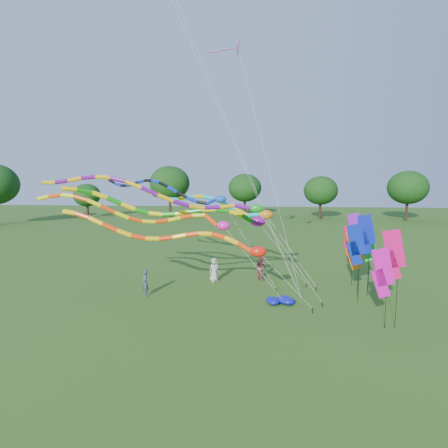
# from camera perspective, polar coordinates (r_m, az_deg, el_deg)

# --- Properties ---
(ground) EXTENTS (160.00, 160.00, 0.00)m
(ground) POSITION_cam_1_polar(r_m,az_deg,el_deg) (18.74, 5.15, -15.75)
(ground) COLOR #215115
(ground) RESTS_ON ground
(tree_ring) EXTENTS (119.42, 121.28, 9.70)m
(tree_ring) POSITION_cam_1_polar(r_m,az_deg,el_deg) (12.65, 22.45, -2.26)
(tree_ring) COLOR #382314
(tree_ring) RESTS_ON ground
(tube_kite_red) EXTENTS (13.70, 1.21, 6.03)m
(tube_kite_red) POSITION_cam_1_polar(r_m,az_deg,el_deg) (20.91, -5.76, -2.11)
(tube_kite_red) COLOR black
(tube_kite_red) RESTS_ON ground
(tube_kite_orange) EXTENTS (13.28, 1.93, 6.97)m
(tube_kite_orange) POSITION_cam_1_polar(r_m,az_deg,el_deg) (21.14, -10.34, 1.34)
(tube_kite_orange) COLOR black
(tube_kite_orange) RESTS_ON ground
(tube_kite_purple) EXTENTS (15.62, 1.41, 8.04)m
(tube_kite_purple) POSITION_cam_1_polar(r_m,az_deg,el_deg) (20.92, -8.03, 4.26)
(tube_kite_purple) COLOR black
(tube_kite_purple) RESTS_ON ground
(tube_kite_blue) EXTENTS (12.57, 4.91, 7.75)m
(tube_kite_blue) POSITION_cam_1_polar(r_m,az_deg,el_deg) (26.32, -7.83, 4.96)
(tube_kite_blue) COLOR black
(tube_kite_blue) RESTS_ON ground
(tube_kite_cyan) EXTENTS (14.10, 5.92, 7.55)m
(tube_kite_cyan) POSITION_cam_1_polar(r_m,az_deg,el_deg) (27.06, -2.53, 3.27)
(tube_kite_cyan) COLOR black
(tube_kite_cyan) RESTS_ON ground
(tube_kite_green) EXTENTS (14.20, 4.21, 7.36)m
(tube_kite_green) POSITION_cam_1_polar(r_m,az_deg,el_deg) (23.05, -4.99, 1.90)
(tube_kite_green) COLOR black
(tube_kite_green) RESTS_ON ground
(delta_kite_high_c) EXTENTS (6.37, 6.68, 17.60)m
(delta_kite_high_c) POSITION_cam_1_polar(r_m,az_deg,el_deg) (28.70, 2.09, 25.48)
(delta_kite_high_c) COLOR black
(delta_kite_high_c) RESTS_ON ground
(banner_pole_blue_a) EXTENTS (1.16, 0.08, 4.70)m
(banner_pole_blue_a) POSITION_cam_1_polar(r_m,az_deg,el_deg) (22.84, 19.44, -2.99)
(banner_pole_blue_a) COLOR black
(banner_pole_blue_a) RESTS_ON ground
(banner_pole_orange) EXTENTS (1.16, 0.22, 4.13)m
(banner_pole_orange) POSITION_cam_1_polar(r_m,az_deg,el_deg) (24.31, 19.30, -3.77)
(banner_pole_orange) COLOR black
(banner_pole_orange) RESTS_ON ground
(banner_pole_violet) EXTENTS (1.16, 0.12, 4.86)m
(banner_pole_violet) POSITION_cam_1_polar(r_m,az_deg,el_deg) (27.79, 19.24, -0.95)
(banner_pole_violet) COLOR black
(banner_pole_violet) RESTS_ON ground
(banner_pole_blue_b) EXTENTS (1.15, 0.33, 5.12)m
(banner_pole_blue_b) POSITION_cam_1_polar(r_m,az_deg,el_deg) (24.19, 20.79, -1.53)
(banner_pole_blue_b) COLOR black
(banner_pole_blue_b) RESTS_ON ground
(banner_pole_red) EXTENTS (1.11, 0.51, 4.24)m
(banner_pole_red) POSITION_cam_1_polar(r_m,az_deg,el_deg) (26.29, 18.62, -2.70)
(banner_pole_red) COLOR black
(banner_pole_red) RESTS_ON ground
(banner_pole_magenta_a) EXTENTS (1.16, 0.12, 4.00)m
(banner_pole_magenta_a) POSITION_cam_1_polar(r_m,az_deg,el_deg) (19.50, 22.97, -6.91)
(banner_pole_magenta_a) COLOR black
(banner_pole_magenta_a) RESTS_ON ground
(banner_pole_magenta_b) EXTENTS (1.11, 0.50, 4.87)m
(banner_pole_magenta_b) POSITION_cam_1_polar(r_m,az_deg,el_deg) (19.64, 24.39, -4.31)
(banner_pole_magenta_b) COLOR black
(banner_pole_magenta_b) RESTS_ON ground
(banner_pole_green) EXTENTS (1.16, 0.25, 4.37)m
(banner_pole_green) POSITION_cam_1_polar(r_m,az_deg,el_deg) (25.70, 20.85, -2.73)
(banner_pole_green) COLOR black
(banner_pole_green) RESTS_ON ground
(blue_nylon_heap) EXTENTS (1.35, 1.58, 0.44)m
(blue_nylon_heap) POSITION_cam_1_polar(r_m,az_deg,el_deg) (22.30, 8.46, -11.49)
(blue_nylon_heap) COLOR #0D14AA
(blue_nylon_heap) RESTS_ON ground
(person_a) EXTENTS (0.97, 0.98, 1.71)m
(person_a) POSITION_cam_1_polar(r_m,az_deg,el_deg) (26.51, -1.49, -6.96)
(person_a) COLOR #BAB4A8
(person_a) RESTS_ON ground
(person_b) EXTENTS (0.66, 0.72, 1.64)m
(person_b) POSITION_cam_1_polar(r_m,az_deg,el_deg) (23.83, -11.95, -8.79)
(person_b) COLOR #3B4452
(person_b) RESTS_ON ground
(person_c) EXTENTS (1.02, 1.07, 1.74)m
(person_c) POSITION_cam_1_polar(r_m,az_deg,el_deg) (27.18, 5.67, -6.61)
(person_c) COLOR #9C384A
(person_c) RESTS_ON ground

